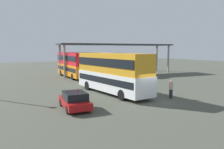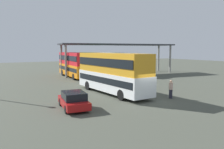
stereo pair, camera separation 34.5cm
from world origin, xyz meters
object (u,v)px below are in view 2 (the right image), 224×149
double_decker_near_canopy (74,64)px  pedestrian_waiting (171,89)px  parked_hatchback (74,100)px  double_decker_far_right (114,62)px  double_decker_main (112,71)px  double_decker_mid_row (98,63)px

double_decker_near_canopy → pedestrian_waiting: 20.09m
pedestrian_waiting → parked_hatchback: bearing=-86.2°
double_decker_far_right → double_decker_near_canopy: bearing=86.8°
double_decker_main → double_decker_near_canopy: 15.06m
double_decker_near_canopy → double_decker_mid_row: (3.81, -1.03, -0.01)m
double_decker_main → parked_hatchback: double_decker_main is taller
double_decker_near_canopy → double_decker_mid_row: size_ratio=0.96×
parked_hatchback → double_decker_far_right: (15.27, 19.50, 1.53)m
double_decker_near_canopy → pedestrian_waiting: double_decker_near_canopy is taller
double_decker_near_canopy → double_decker_far_right: bearing=-82.0°
double_decker_near_canopy → double_decker_far_right: double_decker_near_canopy is taller
double_decker_main → parked_hatchback: bearing=120.2°
double_decker_main → double_decker_far_right: 18.38m
parked_hatchback → double_decker_main: bearing=-48.7°
double_decker_main → double_decker_far_right: (9.57, 15.69, -0.11)m
double_decker_mid_row → pedestrian_waiting: double_decker_mid_row is taller
double_decker_main → double_decker_mid_row: bearing=-24.4°
parked_hatchback → double_decker_far_right: double_decker_far_right is taller
double_decker_main → double_decker_far_right: bearing=-35.0°
double_decker_main → double_decker_far_right: double_decker_main is taller
double_decker_mid_row → pedestrian_waiting: bearing=176.9°
parked_hatchback → pedestrian_waiting: (9.26, -1.14, 0.21)m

